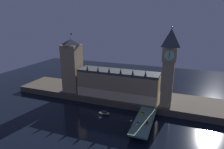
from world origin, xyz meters
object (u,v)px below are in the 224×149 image
Objects in this scene: car_southbound_lead at (147,123)px; street_lamp_mid at (153,116)px; clock_tower at (169,66)px; car_northbound_lead at (143,113)px; pedestrian_far_rail at (140,110)px; car_northbound_trail at (138,123)px; boat_upstream at (104,113)px; street_lamp_near at (131,123)px; pedestrian_near_rail at (132,125)px; victoria_tower at (72,66)px.

car_southbound_lead is 0.57× the size of street_lamp_mid.
car_northbound_lead is (-16.20, -21.94, -36.66)m from clock_tower.
pedestrian_far_rail is at bearing 117.38° from car_southbound_lead.
car_northbound_trail is 37.02m from boat_upstream.
street_lamp_near is 0.91× the size of street_lamp_mid.
clock_tower reaches higher than boat_upstream.
car_southbound_lead is 2.34× the size of pedestrian_near_rail.
pedestrian_far_rail is at bearing 11.26° from boat_upstream.
street_lamp_mid is (-6.67, -31.27, -33.01)m from clock_tower.
car_southbound_lead is 0.62× the size of street_lamp_near.
pedestrian_far_rail is (78.86, -21.89, -27.63)m from victoria_tower.
clock_tower is at bearing 66.88° from street_lamp_near.
boat_upstream is at bearing 144.31° from street_lamp_near.
car_northbound_trail is 5.57m from pedestrian_near_rail.
car_northbound_trail is 0.57× the size of street_lamp_mid.
car_northbound_trail is 1.01× the size of car_southbound_lead.
clock_tower is 45.08m from pedestrian_far_rail.
clock_tower reaches higher than pedestrian_near_rail.
clock_tower is 55.75m from car_northbound_trail.
car_northbound_trail is at bearing -27.39° from victoria_tower.
victoria_tower is at bearing 149.87° from boat_upstream.
street_lamp_near is at bearing -98.74° from pedestrian_near_rail.
pedestrian_far_rail is at bearing 98.42° from car_northbound_trail.
boat_upstream is (48.22, -27.99, -33.08)m from victoria_tower.
clock_tower is 15.96× the size of car_northbound_lead.
car_northbound_trail is 20.77m from pedestrian_far_rail.
car_southbound_lead reaches higher than boat_upstream.
street_lamp_mid is at bearing 52.75° from car_southbound_lead.
car_northbound_lead is 1.11× the size of car_southbound_lead.
pedestrian_far_rail reaches higher than car_southbound_lead.
car_southbound_lead is at bearing -66.29° from car_northbound_lead.
victoria_tower is 15.62× the size of car_northbound_trail.
car_northbound_trail is (81.90, -42.44, -27.82)m from victoria_tower.
car_southbound_lead is at bearing 25.67° from car_northbound_trail.
car_northbound_trail is 2.35× the size of pedestrian_near_rail.
boat_upstream is at bearing -176.03° from car_northbound_lead.
street_lamp_near is (-3.44, -7.27, 3.29)m from car_northbound_trail.
car_northbound_lead is 15.14m from car_southbound_lead.
clock_tower reaches higher than victoria_tower.
car_northbound_lead is (81.90, -25.65, -27.79)m from victoria_tower.
street_lamp_near is at bearing -113.12° from clock_tower.
pedestrian_near_rail is (-3.04, -4.66, 0.24)m from car_northbound_trail.
car_northbound_trail is 12.64m from street_lamp_mid.
car_northbound_lead is at bearing 135.60° from street_lamp_mid.
pedestrian_far_rail is at bearing 133.83° from street_lamp_mid.
pedestrian_near_rail is at bearing -98.07° from car_northbound_lead.
victoria_tower is at bearing 155.82° from car_southbound_lead.
victoria_tower is 38.94× the size of pedestrian_far_rail.
street_lamp_mid is at bearing -20.94° from victoria_tower.
car_northbound_lead reaches higher than car_southbound_lead.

